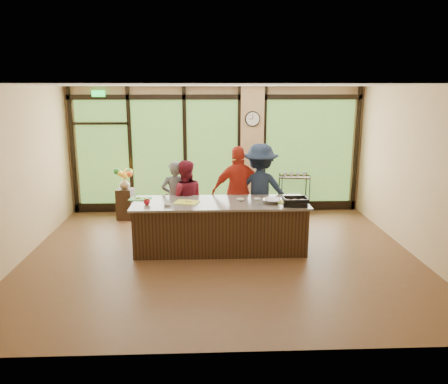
{
  "coord_description": "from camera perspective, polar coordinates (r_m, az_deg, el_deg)",
  "views": [
    {
      "loc": [
        -0.25,
        -7.44,
        2.95
      ],
      "look_at": [
        0.08,
        0.4,
        1.08
      ],
      "focal_mm": 35.0,
      "sensor_mm": 36.0,
      "label": 1
    }
  ],
  "objects": [
    {
      "name": "island_base",
      "position": [
        8.14,
        -0.51,
        -4.56
      ],
      "size": [
        3.1,
        1.0,
        0.88
      ],
      "primitive_type": "cube",
      "color": "#321E10",
      "rests_on": "floor"
    },
    {
      "name": "cook_left",
      "position": [
        8.89,
        -6.35,
        -0.86
      ],
      "size": [
        0.59,
        0.41,
        1.55
      ],
      "primitive_type": "imported",
      "rotation": [
        0.0,
        0.0,
        3.21
      ],
      "color": "slate",
      "rests_on": "floor"
    },
    {
      "name": "floor",
      "position": [
        8.01,
        -0.43,
        -8.22
      ],
      "size": [
        7.0,
        7.0,
        0.0
      ],
      "primitive_type": "plane",
      "color": "#55371E",
      "rests_on": "ground"
    },
    {
      "name": "flower_vase",
      "position": [
        10.19,
        -12.86,
        1.08
      ],
      "size": [
        0.27,
        0.27,
        0.25
      ],
      "primitive_type": "imported",
      "rotation": [
        0.0,
        0.0,
        -0.16
      ],
      "color": "#947750",
      "rests_on": "flower_stand"
    },
    {
      "name": "cutting_board_center",
      "position": [
        7.99,
        -4.89,
        -1.33
      ],
      "size": [
        0.49,
        0.42,
        0.01
      ],
      "primitive_type": "cube",
      "rotation": [
        0.0,
        0.0,
        -0.28
      ],
      "color": "yellow",
      "rests_on": "countertop"
    },
    {
      "name": "window_wall",
      "position": [
        10.52,
        -0.1,
        4.9
      ],
      "size": [
        6.9,
        0.12,
        3.0
      ],
      "color": "tan",
      "rests_on": "floor"
    },
    {
      "name": "cutting_board_right",
      "position": [
        8.07,
        6.79,
        -1.23
      ],
      "size": [
        0.44,
        0.39,
        0.01
      ],
      "primitive_type": "cube",
      "rotation": [
        0.0,
        0.0,
        -0.41
      ],
      "color": "yellow",
      "rests_on": "countertop"
    },
    {
      "name": "prep_bowl_far",
      "position": [
        8.15,
        4.38,
        -0.96
      ],
      "size": [
        0.14,
        0.14,
        0.03
      ],
      "primitive_type": "imported",
      "rotation": [
        0.0,
        0.0,
        -0.08
      ],
      "color": "silver",
      "rests_on": "countertop"
    },
    {
      "name": "prep_bowl_near",
      "position": [
        7.79,
        -7.41,
        -1.65
      ],
      "size": [
        0.18,
        0.18,
        0.04
      ],
      "primitive_type": "imported",
      "rotation": [
        0.0,
        0.0,
        0.38
      ],
      "color": "silver",
      "rests_on": "countertop"
    },
    {
      "name": "ceiling",
      "position": [
        7.44,
        -0.47,
        13.78
      ],
      "size": [
        7.0,
        7.0,
        0.0
      ],
      "primitive_type": "plane",
      "rotation": [
        3.14,
        0.0,
        0.0
      ],
      "color": "white",
      "rests_on": "back_wall"
    },
    {
      "name": "wall_clock",
      "position": [
        10.39,
        3.75,
        9.51
      ],
      "size": [
        0.36,
        0.04,
        0.36
      ],
      "color": "black",
      "rests_on": "window_wall"
    },
    {
      "name": "cook_right",
      "position": [
        8.8,
        4.73,
        0.18
      ],
      "size": [
        1.33,
        0.91,
        1.89
      ],
      "primitive_type": "imported",
      "rotation": [
        0.0,
        0.0,
        2.96
      ],
      "color": "#192438",
      "rests_on": "floor"
    },
    {
      "name": "left_wall",
      "position": [
        8.25,
        -25.56,
        1.94
      ],
      "size": [
        0.0,
        6.0,
        6.0
      ],
      "primitive_type": "plane",
      "rotation": [
        1.57,
        0.0,
        1.57
      ],
      "color": "tan",
      "rests_on": "floor"
    },
    {
      "name": "cutting_board_left",
      "position": [
        8.35,
        -10.91,
        -0.88
      ],
      "size": [
        0.42,
        0.33,
        0.01
      ],
      "primitive_type": "cube",
      "rotation": [
        0.0,
        0.0,
        -0.1
      ],
      "color": "green",
      "rests_on": "countertop"
    },
    {
      "name": "countertop",
      "position": [
        8.01,
        -0.51,
        -1.43
      ],
      "size": [
        3.2,
        1.1,
        0.04
      ],
      "primitive_type": "cube",
      "color": "slate",
      "rests_on": "island_base"
    },
    {
      "name": "flower_stand",
      "position": [
        10.3,
        -12.72,
        -1.53
      ],
      "size": [
        0.41,
        0.41,
        0.71
      ],
      "primitive_type": "cube",
      "rotation": [
        0.0,
        0.0,
        -0.15
      ],
      "color": "#321E10",
      "rests_on": "floor"
    },
    {
      "name": "cook_midright",
      "position": [
        8.71,
        1.94,
        -0.04
      ],
      "size": [
        1.12,
        0.55,
        1.85
      ],
      "primitive_type": "imported",
      "rotation": [
        0.0,
        0.0,
        3.23
      ],
      "color": "#B42C1B",
      "rests_on": "floor"
    },
    {
      "name": "red_ramekin",
      "position": [
        7.93,
        -10.05,
        -1.32
      ],
      "size": [
        0.13,
        0.13,
        0.09
      ],
      "primitive_type": "imported",
      "rotation": [
        0.0,
        0.0,
        -0.19
      ],
      "color": "#AD111F",
      "rests_on": "countertop"
    },
    {
      "name": "back_wall",
      "position": [
        10.54,
        -1.0,
        5.49
      ],
      "size": [
        7.0,
        0.0,
        7.0
      ],
      "primitive_type": "plane",
      "rotation": [
        1.57,
        0.0,
        0.0
      ],
      "color": "tan",
      "rests_on": "floor"
    },
    {
      "name": "bar_cart",
      "position": [
        10.67,
        9.15,
        0.49
      ],
      "size": [
        0.79,
        0.54,
        0.99
      ],
      "rotation": [
        0.0,
        0.0,
        -0.19
      ],
      "color": "#321E10",
      "rests_on": "floor"
    },
    {
      "name": "right_wall",
      "position": [
        8.46,
        24.01,
        2.35
      ],
      "size": [
        0.0,
        6.0,
        6.0
      ],
      "primitive_type": "plane",
      "rotation": [
        1.57,
        0.0,
        -1.57
      ],
      "color": "tan",
      "rests_on": "floor"
    },
    {
      "name": "cook_midleft",
      "position": [
        8.71,
        -5.13,
        -1.0
      ],
      "size": [
        0.82,
        0.66,
        1.58
      ],
      "primitive_type": "imported",
      "rotation": [
        0.0,
        0.0,
        3.22
      ],
      "color": "maroon",
      "rests_on": "floor"
    },
    {
      "name": "roasting_pan",
      "position": [
        7.85,
        9.3,
        -1.49
      ],
      "size": [
        0.47,
        0.39,
        0.08
      ],
      "primitive_type": "cube",
      "rotation": [
        0.0,
        0.0,
        -0.16
      ],
      "color": "black",
      "rests_on": "countertop"
    },
    {
      "name": "mixing_bowl",
      "position": [
        7.95,
        6.24,
        -1.19
      ],
      "size": [
        0.42,
        0.42,
        0.08
      ],
      "primitive_type": "imported",
      "rotation": [
        0.0,
        0.0,
        -0.41
      ],
      "color": "silver",
      "rests_on": "countertop"
    },
    {
      "name": "prep_bowl_mid",
      "position": [
        8.09,
        2.15,
        -1.0
      ],
      "size": [
        0.16,
        0.16,
        0.04
      ],
      "primitive_type": "imported",
      "rotation": [
        0.0,
        0.0,
        -0.21
      ],
      "color": "silver",
      "rests_on": "countertop"
    }
  ]
}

